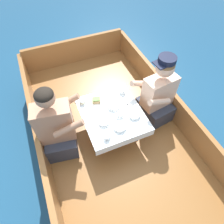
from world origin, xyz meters
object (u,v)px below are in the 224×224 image
person_port (57,128)px  tin_can (82,102)px  person_starboard (158,95)px  coffee_cup_port (120,115)px  coffee_cup_center (123,91)px  coffee_cup_starboard (107,137)px  sandwich (96,100)px

person_port → tin_can: (0.37, 0.23, 0.04)m
person_starboard → coffee_cup_port: (-0.59, -0.13, 0.04)m
coffee_cup_center → tin_can: 0.54m
person_port → tin_can: person_port is taller
person_port → coffee_cup_port: person_port is taller
tin_can → person_starboard: bearing=-14.4°
coffee_cup_port → coffee_cup_center: (0.19, 0.34, -0.00)m
coffee_cup_starboard → tin_can: tin_can is taller
tin_can → coffee_cup_port: bearing=-46.5°
coffee_cup_port → person_starboard: bearing=12.1°
sandwich → coffee_cup_starboard: (-0.07, -0.54, -0.00)m
person_starboard → coffee_cup_starboard: size_ratio=10.86×
coffee_cup_starboard → coffee_cup_center: (0.44, 0.57, 0.00)m
person_port → tin_can: bearing=40.7°
person_port → coffee_cup_center: (0.91, 0.21, 0.05)m
coffee_cup_center → person_port: bearing=-167.2°
person_port → coffee_cup_starboard: person_port is taller
coffee_cup_port → coffee_cup_center: size_ratio=0.98×
person_port → coffee_cup_starboard: (0.47, -0.36, 0.04)m
person_starboard → coffee_cup_starboard: (-0.84, -0.35, 0.03)m
coffee_cup_center → tin_can: bearing=177.7°
coffee_cup_starboard → sandwich: bearing=82.3°
tin_can → coffee_cup_starboard: bearing=-80.7°
coffee_cup_port → coffee_cup_starboard: 0.33m
coffee_cup_starboard → tin_can: bearing=99.3°
sandwich → tin_can: 0.17m
coffee_cup_center → person_starboard: bearing=-28.7°
sandwich → coffee_cup_port: size_ratio=1.15×
coffee_cup_center → tin_can: size_ratio=1.61×
person_port → sandwich: person_port is taller
coffee_cup_port → coffee_cup_starboard: coffee_cup_port is taller
coffee_cup_port → coffee_cup_starboard: bearing=-138.5°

